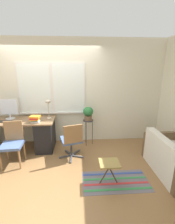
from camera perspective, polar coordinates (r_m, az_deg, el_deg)
name	(u,v)px	position (r m, az deg, el deg)	size (l,w,h in m)	color
ground_plane	(50,156)	(3.75, -14.07, -15.84)	(14.00, 14.00, 0.00)	olive
wall_back_with_window	(52,93)	(4.03, -13.40, 7.06)	(9.00, 0.12, 2.70)	beige
desk	(14,134)	(4.13, -26.21, -7.56)	(2.00, 0.72, 0.78)	brown
monitor	(9,109)	(4.07, -27.71, 1.10)	(0.42, 0.21, 0.49)	silver
keyboard	(5,122)	(3.96, -29.05, -3.19)	(0.32, 0.11, 0.02)	black
mouse	(15,121)	(3.84, -25.84, -3.18)	(0.04, 0.06, 0.03)	slate
desk_lamp	(48,103)	(3.74, -14.78, 3.20)	(0.14, 0.14, 0.47)	#BCB299
book_stack	(35,119)	(3.61, -19.40, -2.53)	(0.24, 0.20, 0.16)	white
desk_chair_wooden	(12,142)	(3.55, -26.67, -10.19)	(0.44, 0.45, 0.90)	olive
office_chair_swivel	(72,140)	(3.38, -6.01, -10.45)	(0.57, 0.55, 0.85)	#47474C
couch_loveseat	(172,160)	(3.44, 29.46, -15.55)	(0.71, 1.22, 0.74)	white
plant_stand	(88,123)	(3.90, 0.24, -4.23)	(0.27, 0.27, 0.69)	#333338
potted_plant	(88,113)	(3.81, 0.25, -0.31)	(0.26, 0.26, 0.35)	brown
floor_rug_striped	(116,181)	(3.02, 10.62, -24.47)	(1.19, 0.59, 0.01)	slate
folding_stool	(109,165)	(2.74, 8.30, -19.30)	(0.34, 0.29, 0.43)	olive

